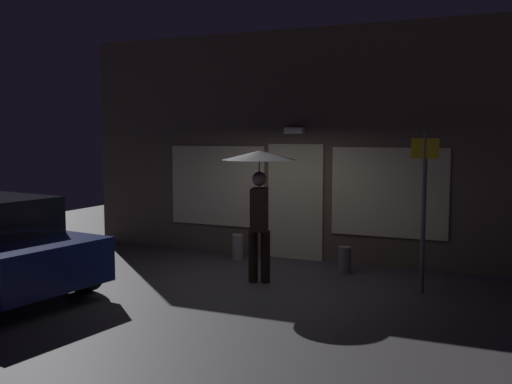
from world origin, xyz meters
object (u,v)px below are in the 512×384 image
at_px(person_with_umbrella, 259,180).
at_px(street_sign_post, 424,202).
at_px(sidewalk_bollard, 345,260).
at_px(sidewalk_bollard_2, 238,247).

xyz_separation_m(person_with_umbrella, street_sign_post, (2.49, 0.41, -0.28)).
relative_size(person_with_umbrella, street_sign_post, 0.88).
bearing_deg(sidewalk_bollard, street_sign_post, -29.33).
xyz_separation_m(sidewalk_bollard, sidewalk_bollard_2, (-2.17, 0.24, 0.01)).
xyz_separation_m(person_with_umbrella, sidewalk_bollard_2, (-1.09, 1.44, -1.41)).
relative_size(sidewalk_bollard, sidewalk_bollard_2, 0.95).
bearing_deg(street_sign_post, sidewalk_bollard_2, 163.92).
bearing_deg(street_sign_post, person_with_umbrella, -170.74).
relative_size(person_with_umbrella, sidewalk_bollard, 4.65).
relative_size(person_with_umbrella, sidewalk_bollard_2, 4.40).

